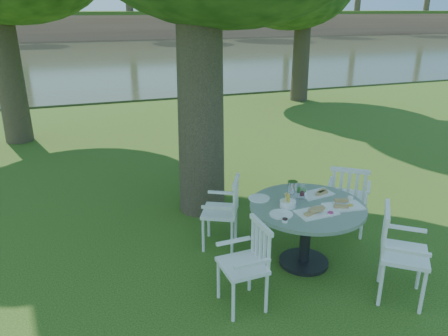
% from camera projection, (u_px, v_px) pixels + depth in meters
% --- Properties ---
extents(ground, '(140.00, 140.00, 0.00)m').
position_uv_depth(ground, '(229.00, 235.00, 5.65)').
color(ground, '#1E3C0C').
rests_on(ground, ground).
extents(table, '(1.26, 1.26, 0.73)m').
position_uv_depth(table, '(307.00, 218.00, 4.82)').
color(table, black).
rests_on(table, ground).
extents(chair_ne, '(0.64, 0.64, 0.93)m').
position_uv_depth(chair_ne, '(348.00, 195.00, 5.50)').
color(chair_ne, white).
rests_on(chair_ne, ground).
extents(chair_nw, '(0.57, 0.58, 0.87)m').
position_uv_depth(chair_nw, '(227.00, 207.00, 5.23)').
color(chair_nw, white).
rests_on(chair_nw, ground).
extents(chair_sw, '(0.42, 0.45, 0.86)m').
position_uv_depth(chair_sw, '(251.00, 258.00, 4.17)').
color(chair_sw, white).
rests_on(chair_sw, ground).
extents(chair_se, '(0.65, 0.65, 0.95)m').
position_uv_depth(chair_se, '(395.00, 247.00, 4.27)').
color(chair_se, white).
rests_on(chair_se, ground).
extents(tableware, '(1.11, 0.80, 0.22)m').
position_uv_depth(tableware, '(302.00, 200.00, 4.80)').
color(tableware, white).
rests_on(tableware, table).
extents(river, '(100.00, 28.00, 0.12)m').
position_uv_depth(river, '(95.00, 58.00, 25.98)').
color(river, '#2C341E').
rests_on(river, ground).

